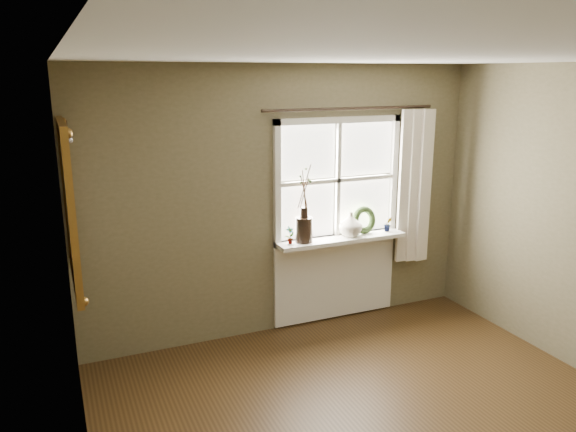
% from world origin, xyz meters
% --- Properties ---
extents(ceiling, '(4.50, 4.50, 0.00)m').
position_xyz_m(ceiling, '(0.00, 0.00, 2.60)').
color(ceiling, silver).
rests_on(ceiling, ground).
extents(wall_back, '(4.00, 0.10, 2.60)m').
position_xyz_m(wall_back, '(0.00, 2.30, 1.30)').
color(wall_back, brown).
rests_on(wall_back, ground).
extents(wall_left, '(0.10, 4.50, 2.60)m').
position_xyz_m(wall_left, '(-2.05, 0.00, 1.30)').
color(wall_left, brown).
rests_on(wall_left, ground).
extents(window_frame, '(1.36, 0.06, 1.24)m').
position_xyz_m(window_frame, '(0.55, 2.23, 1.48)').
color(window_frame, white).
rests_on(window_frame, wall_back).
extents(window_sill, '(1.36, 0.26, 0.04)m').
position_xyz_m(window_sill, '(0.55, 2.12, 0.90)').
color(window_sill, white).
rests_on(window_sill, wall_back).
extents(window_apron, '(1.36, 0.04, 0.88)m').
position_xyz_m(window_apron, '(0.55, 2.23, 0.46)').
color(window_apron, white).
rests_on(window_apron, ground).
extents(dark_jug, '(0.20, 0.20, 0.25)m').
position_xyz_m(dark_jug, '(0.14, 2.12, 1.04)').
color(dark_jug, black).
rests_on(dark_jug, window_sill).
extents(cream_vase, '(0.25, 0.25, 0.25)m').
position_xyz_m(cream_vase, '(0.65, 2.12, 1.04)').
color(cream_vase, beige).
rests_on(cream_vase, window_sill).
extents(wreath, '(0.30, 0.17, 0.29)m').
position_xyz_m(wreath, '(0.83, 2.16, 1.03)').
color(wreath, '#2A3F1C').
rests_on(wreath, window_sill).
extents(potted_plant_left, '(0.10, 0.09, 0.17)m').
position_xyz_m(potted_plant_left, '(-0.01, 2.12, 1.01)').
color(potted_plant_left, '#2A3F1C').
rests_on(potted_plant_left, window_sill).
extents(potted_plant_right, '(0.09, 0.08, 0.15)m').
position_xyz_m(potted_plant_right, '(1.09, 2.12, 1.00)').
color(potted_plant_right, '#2A3F1C').
rests_on(potted_plant_right, window_sill).
extents(curtain, '(0.36, 0.12, 1.59)m').
position_xyz_m(curtain, '(1.39, 2.13, 1.37)').
color(curtain, silver).
rests_on(curtain, wall_back).
extents(curtain_rod, '(1.84, 0.03, 0.03)m').
position_xyz_m(curtain_rod, '(0.65, 2.17, 2.18)').
color(curtain_rod, black).
rests_on(curtain_rod, wall_back).
extents(gilt_mirror, '(0.10, 1.04, 1.24)m').
position_xyz_m(gilt_mirror, '(-1.96, 1.69, 1.57)').
color(gilt_mirror, white).
rests_on(gilt_mirror, wall_left).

